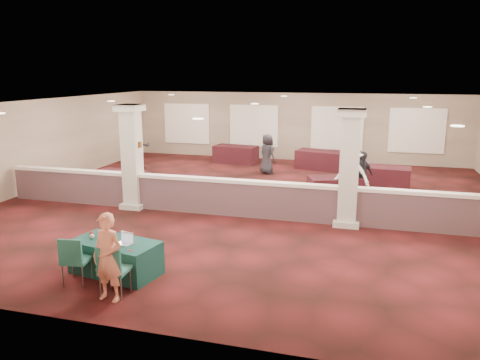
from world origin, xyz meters
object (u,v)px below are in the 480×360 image
(conf_chair_side, at_px, (74,257))
(woman, at_px, (108,257))
(attendee_a, at_px, (139,147))
(attendee_b, at_px, (352,175))
(far_table_front_center, at_px, (199,187))
(far_table_back_center, at_px, (320,160))
(far_table_back_left, at_px, (236,154))
(far_table_back_right, at_px, (385,177))
(attendee_d, at_px, (267,154))
(far_table_front_left, at_px, (121,181))
(attendee_c, at_px, (361,175))
(near_table, at_px, (116,257))
(conf_chair_main, at_px, (112,267))
(far_table_front_right, at_px, (336,188))

(conf_chair_side, relative_size, woman, 0.60)
(attendee_a, height_order, attendee_b, attendee_a)
(woman, height_order, far_table_front_center, woman)
(far_table_back_center, bearing_deg, far_table_back_left, 173.96)
(far_table_back_right, relative_size, attendee_d, 1.07)
(far_table_front_left, distance_m, attendee_c, 8.37)
(near_table, height_order, attendee_d, attendee_d)
(near_table, height_order, far_table_back_right, far_table_back_right)
(woman, relative_size, far_table_front_center, 1.04)
(far_table_back_right, height_order, attendee_c, attendee_c)
(conf_chair_main, height_order, woman, woman)
(conf_chair_main, distance_m, far_table_back_left, 13.62)
(attendee_b, xyz_separation_m, attendee_c, (0.30, 0.55, -0.11))
(far_table_front_left, relative_size, far_table_back_right, 0.98)
(far_table_front_right, bearing_deg, far_table_back_center, 102.30)
(woman, distance_m, attendee_d, 11.70)
(conf_chair_side, distance_m, far_table_back_center, 13.32)
(near_table, height_order, far_table_back_left, far_table_back_left)
(conf_chair_main, height_order, attendee_a, attendee_a)
(near_table, xyz_separation_m, attendee_a, (-4.65, 10.06, 0.61))
(conf_chair_side, distance_m, attendee_b, 9.20)
(attendee_b, bearing_deg, far_table_front_right, 156.93)
(far_table_back_center, relative_size, attendee_d, 1.21)
(far_table_back_right, height_order, attendee_b, attendee_b)
(conf_chair_side, xyz_separation_m, far_table_front_right, (4.49, 8.09, -0.23))
(far_table_front_left, xyz_separation_m, far_table_front_center, (2.97, 0.00, -0.03))
(conf_chair_main, xyz_separation_m, far_table_front_center, (-1.01, 7.33, -0.27))
(near_table, height_order, far_table_front_center, near_table)
(near_table, xyz_separation_m, attendee_b, (4.50, 7.01, 0.55))
(far_table_front_center, distance_m, attendee_c, 5.45)
(far_table_front_right, xyz_separation_m, far_table_back_right, (1.63, 2.24, -0.00))
(attendee_c, bearing_deg, attendee_d, 98.10)
(attendee_c, bearing_deg, near_table, -166.16)
(woman, distance_m, attendee_b, 9.03)
(far_table_front_center, xyz_separation_m, far_table_front_right, (4.50, 1.00, 0.04))
(far_table_front_left, height_order, far_table_front_center, far_table_front_left)
(conf_chair_main, bearing_deg, attendee_a, 110.21)
(near_table, bearing_deg, far_table_front_center, 105.55)
(far_table_back_right, distance_m, attendee_a, 10.31)
(attendee_b, bearing_deg, far_table_back_center, 119.14)
(far_table_front_center, distance_m, far_table_back_left, 6.22)
(attendee_c, bearing_deg, far_table_front_left, 144.49)
(woman, xyz_separation_m, far_table_front_right, (3.50, 8.45, -0.47))
(near_table, distance_m, far_table_back_left, 12.60)
(near_table, bearing_deg, far_table_back_right, 70.71)
(attendee_b, distance_m, attendee_d, 5.07)
(far_table_front_left, relative_size, far_table_front_right, 0.97)
(near_table, height_order, attendee_a, attendee_a)
(woman, xyz_separation_m, far_table_back_right, (5.13, 10.69, -0.47))
(conf_chair_main, relative_size, far_table_front_right, 0.56)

